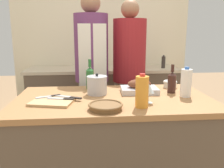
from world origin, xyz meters
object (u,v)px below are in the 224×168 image
object	(u,v)px
roasting_pan	(139,88)
stock_pot	(97,85)
wine_bottle_green	(90,77)
wine_glass_left	(149,89)
person_cook_guest	(129,71)
cutting_board	(52,102)
milk_jug	(186,83)
knife_paring	(49,96)
condiment_bottle_tall	(163,62)
wine_bottle_dark	(172,82)
mixing_bowl	(170,84)
wicker_basket	(106,106)
juice_jug	(142,92)
person_cook_aproned	(92,69)
condiment_bottle_short	(143,61)
knife_bread	(61,99)
knife_chef	(68,97)

from	to	relation	value
roasting_pan	stock_pot	world-z (taller)	stock_pot
wine_bottle_green	wine_glass_left	bearing A→B (deg)	-49.49
person_cook_guest	wine_glass_left	bearing A→B (deg)	-70.10
roasting_pan	wine_bottle_green	bearing A→B (deg)	155.30
cutting_board	milk_jug	bearing A→B (deg)	4.81
knife_paring	condiment_bottle_tall	size ratio (longest dim) A/B	1.02
wine_bottle_dark	wine_glass_left	size ratio (longest dim) A/B	1.64
mixing_bowl	wine_bottle_dark	size ratio (longest dim) A/B	0.52
roasting_pan	wicker_basket	xyz separation A→B (m)	(-0.31, -0.42, -0.02)
juice_jug	wine_bottle_dark	bearing A→B (deg)	47.56
knife_paring	person_cook_aproned	bearing A→B (deg)	67.53
cutting_board	stock_pot	size ratio (longest dim) A/B	1.92
cutting_board	wine_bottle_dark	bearing A→B (deg)	12.70
wine_bottle_green	knife_paring	bearing A→B (deg)	-134.42
roasting_pan	person_cook_guest	bearing A→B (deg)	87.46
wicker_basket	wine_bottle_green	bearing A→B (deg)	99.47
stock_pot	condiment_bottle_short	xyz separation A→B (m)	(0.69, 1.40, 0.03)
wine_bottle_green	knife_bread	distance (m)	0.45
stock_pot	milk_jug	world-z (taller)	milk_jug
juice_jug	person_cook_aproned	world-z (taller)	person_cook_aproned
wine_glass_left	person_cook_aproned	xyz separation A→B (m)	(-0.40, 0.97, -0.00)
roasting_pan	wicker_basket	bearing A→B (deg)	-126.67
juice_jug	milk_jug	distance (m)	0.46
stock_pot	condiment_bottle_tall	distance (m)	1.62
milk_jug	roasting_pan	bearing A→B (deg)	155.79
juice_jug	wine_glass_left	bearing A→B (deg)	53.11
cutting_board	wicker_basket	bearing A→B (deg)	-25.56
juice_jug	knife_paring	bearing A→B (deg)	158.67
stock_pot	person_cook_guest	bearing A→B (deg)	62.79
mixing_bowl	wine_bottle_dark	xyz separation A→B (m)	(-0.05, -0.18, 0.06)
knife_chef	person_cook_guest	distance (m)	1.09
knife_paring	knife_bread	size ratio (longest dim) A/B	0.90
stock_pot	knife_paring	size ratio (longest dim) A/B	0.95
cutting_board	wine_bottle_dark	xyz separation A→B (m)	(0.95, 0.21, 0.09)
roasting_pan	person_cook_aproned	world-z (taller)	person_cook_aproned
knife_paring	person_cook_guest	xyz separation A→B (m)	(0.76, 0.87, 0.05)
person_cook_aproned	person_cook_guest	bearing A→B (deg)	5.82
wine_bottle_green	person_cook_guest	bearing A→B (deg)	51.07
cutting_board	condiment_bottle_short	size ratio (longest dim) A/B	1.61
knife_chef	wine_bottle_dark	bearing A→B (deg)	9.18
roasting_pan	wine_bottle_green	xyz separation A→B (m)	(-0.41, 0.19, 0.06)
mixing_bowl	juice_jug	bearing A→B (deg)	-125.08
wicker_basket	wine_bottle_green	size ratio (longest dim) A/B	0.87
juice_jug	knife_paring	xyz separation A→B (m)	(-0.66, 0.26, -0.09)
wicker_basket	juice_jug	xyz separation A→B (m)	(0.25, 0.03, 0.09)
knife_paring	person_cook_guest	world-z (taller)	person_cook_guest
juice_jug	person_cook_guest	distance (m)	1.13
milk_jug	condiment_bottle_short	size ratio (longest dim) A/B	1.14
juice_jug	knife_bread	xyz separation A→B (m)	(-0.56, 0.18, -0.09)
stock_pot	condiment_bottle_tall	size ratio (longest dim) A/B	0.97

